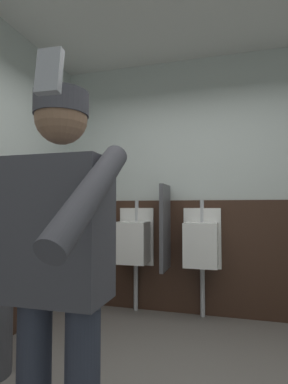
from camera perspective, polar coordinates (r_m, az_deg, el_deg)
name	(u,v)px	position (r m, az deg, el deg)	size (l,w,h in m)	color
wall_back	(203,184)	(3.48, 10.92, 1.51)	(3.89, 0.12, 2.85)	silver
wainscot_band_back	(203,257)	(3.44, 10.94, -11.87)	(3.29, 0.03, 1.24)	#382319
urinal_left	(134,242)	(3.43, -1.98, -9.28)	(0.40, 0.34, 1.24)	white
urinal_middle	(202,244)	(3.28, 10.79, -9.53)	(0.40, 0.34, 1.24)	white
privacy_divider_panel	(165,227)	(3.25, 4.00, -6.57)	(0.04, 0.40, 0.90)	#4C4C51
person	(58,257)	(1.31, -15.82, -11.65)	(0.62, 0.60, 1.64)	#2D3342
cell_phone	(49,71)	(0.79, -17.35, 20.81)	(0.06, 0.02, 0.11)	#A5A8B2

